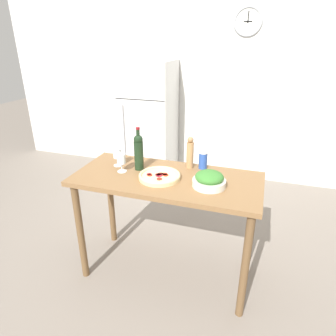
% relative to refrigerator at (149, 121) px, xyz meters
% --- Properties ---
extents(ground_plane, '(14.00, 14.00, 0.00)m').
position_rel_refrigerator_xyz_m(ground_plane, '(0.86, -1.83, -0.80)').
color(ground_plane, slate).
extents(wall_back, '(6.40, 0.09, 2.60)m').
position_rel_refrigerator_xyz_m(wall_back, '(0.86, 0.35, 0.50)').
color(wall_back, silver).
rests_on(wall_back, ground_plane).
extents(refrigerator, '(0.68, 0.63, 1.61)m').
position_rel_refrigerator_xyz_m(refrigerator, '(0.00, 0.00, 0.00)').
color(refrigerator, silver).
rests_on(refrigerator, ground_plane).
extents(prep_counter, '(1.41, 0.64, 0.91)m').
position_rel_refrigerator_xyz_m(prep_counter, '(0.86, -1.83, -0.02)').
color(prep_counter, brown).
rests_on(prep_counter, ground_plane).
extents(wine_bottle, '(0.07, 0.07, 0.34)m').
position_rel_refrigerator_xyz_m(wine_bottle, '(0.61, -1.76, 0.26)').
color(wine_bottle, black).
rests_on(wine_bottle, prep_counter).
extents(wine_glass_near, '(0.07, 0.07, 0.15)m').
position_rel_refrigerator_xyz_m(wine_glass_near, '(0.50, -1.85, 0.21)').
color(wine_glass_near, silver).
rests_on(wine_glass_near, prep_counter).
extents(wine_glass_far, '(0.07, 0.07, 0.15)m').
position_rel_refrigerator_xyz_m(wine_glass_far, '(0.42, -1.75, 0.20)').
color(wine_glass_far, silver).
rests_on(wine_glass_far, prep_counter).
extents(pepper_mill, '(0.06, 0.06, 0.26)m').
position_rel_refrigerator_xyz_m(pepper_mill, '(0.98, -1.61, 0.23)').
color(pepper_mill, '#AD7F51').
rests_on(pepper_mill, prep_counter).
extents(salad_bowl, '(0.24, 0.24, 0.11)m').
position_rel_refrigerator_xyz_m(salad_bowl, '(1.19, -1.89, 0.16)').
color(salad_bowl, silver).
rests_on(salad_bowl, prep_counter).
extents(homemade_pizza, '(0.31, 0.31, 0.04)m').
position_rel_refrigerator_xyz_m(homemade_pizza, '(0.82, -1.87, 0.13)').
color(homemade_pizza, '#DBC189').
rests_on(homemade_pizza, prep_counter).
extents(salt_canister, '(0.07, 0.07, 0.14)m').
position_rel_refrigerator_xyz_m(salt_canister, '(1.09, -1.59, 0.18)').
color(salt_canister, '#284CA3').
rests_on(salt_canister, prep_counter).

